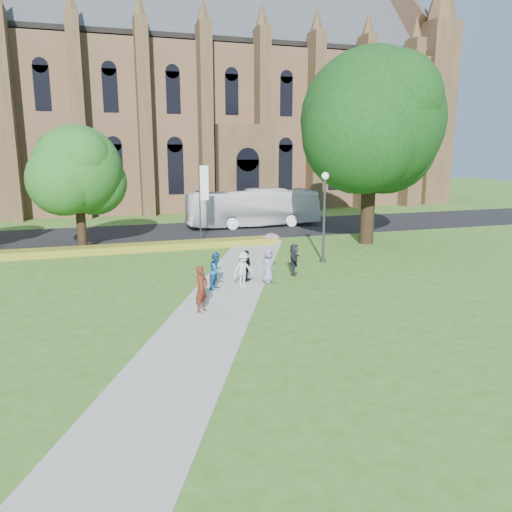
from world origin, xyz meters
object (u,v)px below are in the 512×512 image
object	(u,v)px
streetlamp	(324,206)
large_tree	(372,121)
pedestrian_0	(201,289)
tour_coach	(253,208)

from	to	relation	value
streetlamp	large_tree	size ratio (longest dim) A/B	0.40
pedestrian_0	tour_coach	bearing A→B (deg)	25.53
tour_coach	pedestrian_0	size ratio (longest dim) A/B	6.07
tour_coach	pedestrian_0	bearing A→B (deg)	155.93
large_tree	tour_coach	world-z (taller)	large_tree
pedestrian_0	large_tree	bearing A→B (deg)	-2.74
tour_coach	large_tree	bearing A→B (deg)	-153.63
streetlamp	tour_coach	bearing A→B (deg)	88.77
streetlamp	pedestrian_0	bearing A→B (deg)	-141.39
tour_coach	pedestrian_0	world-z (taller)	tour_coach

